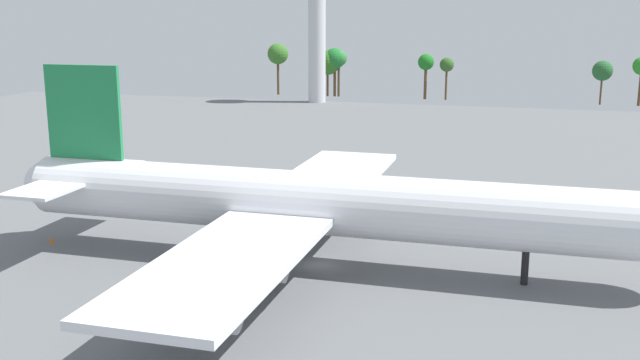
{
  "coord_description": "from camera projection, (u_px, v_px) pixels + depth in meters",
  "views": [
    {
      "loc": [
        19.47,
        -68.36,
        25.03
      ],
      "look_at": [
        0.0,
        0.0,
        8.86
      ],
      "focal_mm": 41.3,
      "sensor_mm": 36.0,
      "label": 1
    }
  ],
  "objects": [
    {
      "name": "ground_plane",
      "position": [
        320.0,
        265.0,
        74.86
      ],
      "size": [
        273.77,
        273.77,
        0.0
      ],
      "primitive_type": "plane",
      "color": "slate"
    },
    {
      "name": "tree_line_backdrop",
      "position": [
        385.0,
        62.0,
        219.61
      ],
      "size": [
        110.81,
        7.53,
        15.87
      ],
      "color": "#51381E",
      "rests_on": "ground_plane"
    },
    {
      "name": "control_tower",
      "position": [
        317.0,
        20.0,
        206.48
      ],
      "size": [
        9.32,
        9.32,
        38.26
      ],
      "color": "silver",
      "rests_on": "ground_plane"
    },
    {
      "name": "cargo_airplane",
      "position": [
        316.0,
        204.0,
        73.55
      ],
      "size": [
        68.44,
        61.8,
        19.69
      ],
      "color": "silver",
      "rests_on": "ground_plane"
    },
    {
      "name": "safety_cone_tail",
      "position": [
        51.0,
        240.0,
        81.89
      ],
      "size": [
        0.5,
        0.5,
        0.72
      ],
      "primitive_type": "cone",
      "color": "orange",
      "rests_on": "ground_plane"
    }
  ]
}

